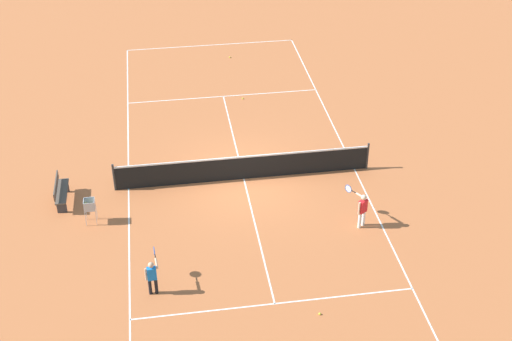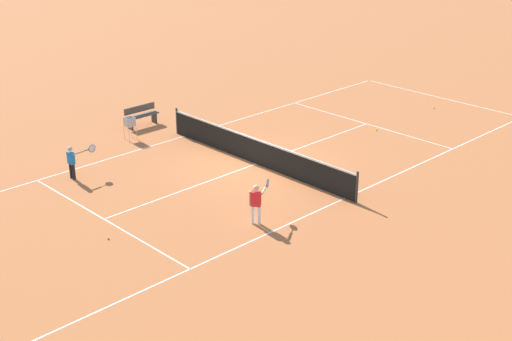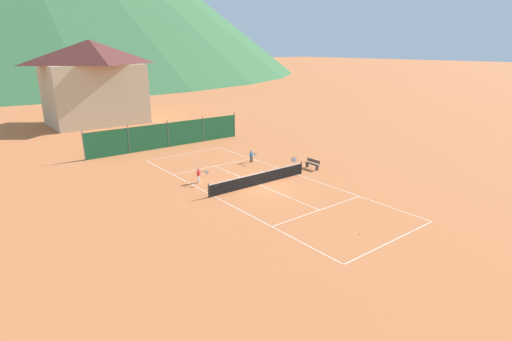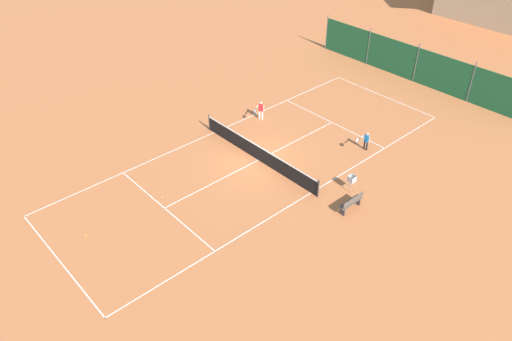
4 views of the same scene
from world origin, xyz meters
TOP-DOWN VIEW (x-y plane):
  - ground_plane at (0.00, 0.00)m, footprint 600.00×600.00m
  - court_line_markings at (0.00, 0.00)m, footprint 8.25×23.85m
  - tennis_net at (0.00, 0.00)m, footprint 9.18×0.08m
  - player_far_service at (-3.39, 3.27)m, footprint 0.55×1.04m
  - player_near_service at (3.40, 5.38)m, footprint 0.40×0.99m
  - tennis_ball_service_box at (-0.80, -6.03)m, footprint 0.07×0.07m
  - tennis_ball_mid_court at (-0.76, -10.28)m, footprint 0.07×0.07m
  - tennis_ball_far_corner at (-1.17, 7.02)m, footprint 0.07×0.07m
  - ball_hopper at (5.31, 1.74)m, footprint 0.36×0.36m
  - courtside_bench at (6.34, 0.45)m, footprint 0.36×1.50m

SIDE VIEW (x-z plane):
  - ground_plane at x=0.00m, z-range 0.00..0.00m
  - court_line_markings at x=0.00m, z-range 0.00..0.01m
  - tennis_ball_service_box at x=-0.80m, z-range 0.00..0.07m
  - tennis_ball_mid_court at x=-0.76m, z-range 0.00..0.07m
  - tennis_ball_far_corner at x=-1.17m, z-range 0.00..0.07m
  - courtside_bench at x=6.34m, z-range 0.03..0.87m
  - tennis_net at x=0.00m, z-range -0.03..1.03m
  - ball_hopper at x=5.31m, z-range 0.21..1.10m
  - player_near_service at x=3.40m, z-range 0.10..1.27m
  - player_far_service at x=-3.39m, z-range 0.10..1.36m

